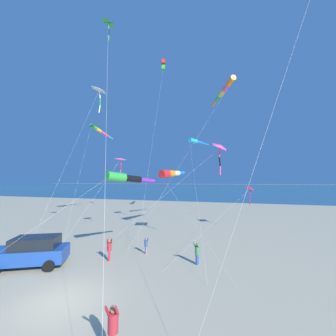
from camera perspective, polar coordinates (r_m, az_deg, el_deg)
ground_plane at (r=12.14m, az=-27.19°, el=-29.56°), size 600.00×600.00×0.00m
ocean_water_strip at (r=173.20m, az=14.12°, el=-5.07°), size 240.00×600.00×0.01m
parked_car at (r=16.55m, az=-33.24°, el=-18.52°), size 3.59×4.67×1.85m
person_adult_flyer at (r=8.28m, az=-14.81°, el=-36.28°), size 0.56×0.47×1.68m
person_child_green_jacket at (r=16.57m, az=-6.03°, el=-20.09°), size 0.43×0.42×1.21m
person_child_grey_jacket at (r=14.70m, az=7.94°, el=-21.76°), size 0.50×0.43×1.44m
person_bystander_far at (r=15.65m, az=-15.74°, el=-20.29°), size 0.55×0.53×1.54m
kite_windsock_long_streamer_left at (r=31.09m, az=15.27°, el=20.08°), size 18.57×8.57×18.40m
kite_windsock_green_low_center at (r=25.42m, az=7.81°, el=7.12°), size 16.06×3.42×10.32m
kite_windsock_small_distant at (r=22.81m, az=0.56°, el=-1.53°), size 13.23×7.47×6.56m
kite_delta_purple_drifting at (r=20.97m, az=-12.82°, el=2.27°), size 5.50×3.18×7.69m
kite_delta_red_high_left at (r=16.55m, az=14.15°, el=5.50°), size 3.90×9.66×8.39m
kite_box_blue_topmost at (r=29.43m, az=-1.31°, el=26.27°), size 7.98×0.64×20.68m
kite_delta_white_trailing at (r=26.94m, az=-18.24°, el=19.50°), size 10.27×1.67×16.23m
kite_delta_checkered_midright at (r=24.33m, az=21.53°, el=-5.24°), size 12.82×6.57×4.88m
kite_windsock_long_streamer_right at (r=14.19m, az=-11.61°, el=-2.67°), size 9.53×7.06×6.00m
kite_delta_rainbow_low_near at (r=18.29m, az=-15.93°, el=33.68°), size 9.57×6.32×16.76m
kite_windsock_black_fish_shape at (r=32.34m, az=-18.22°, el=9.65°), size 17.12×7.14×13.23m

